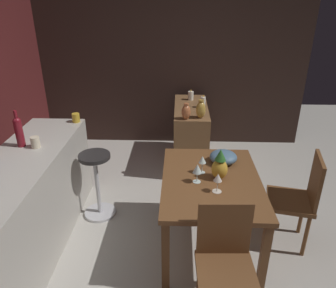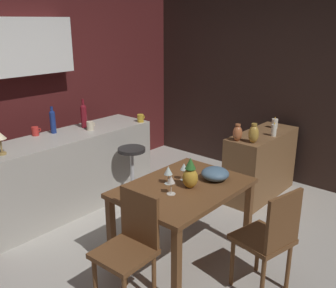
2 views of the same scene
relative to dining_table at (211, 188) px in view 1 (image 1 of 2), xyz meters
name	(u,v)px [view 1 (image 1 of 2)]	position (x,y,z in m)	size (l,w,h in m)	color
ground_plane	(174,252)	(-0.10, 0.32, -0.64)	(9.00, 9.00, 0.00)	#B7B2A8
wall_side_right	(158,59)	(2.45, 0.62, 0.66)	(0.10, 4.40, 2.60)	#33231E
dining_table	(211,188)	(0.00, 0.00, 0.00)	(1.17, 0.84, 0.74)	brown
kitchen_counter	(26,207)	(-0.06, 1.65, -0.19)	(2.10, 0.60, 0.90)	#B2ADA3
sideboard_cabinet	(190,135)	(1.71, 0.13, -0.23)	(1.10, 0.44, 0.82)	brown
chair_near_window	(225,261)	(-0.70, -0.05, -0.14)	(0.41, 0.41, 0.91)	brown
chair_by_doorway	(299,197)	(0.09, -0.81, -0.14)	(0.48, 0.48, 0.93)	brown
bar_stool	(97,183)	(0.45, 1.13, -0.26)	(0.34, 0.34, 0.72)	#262323
wine_glass_left	(218,179)	(-0.20, -0.03, 0.22)	(0.08, 0.08, 0.16)	silver
wine_glass_right	(202,160)	(0.10, 0.08, 0.22)	(0.07, 0.07, 0.16)	silver
wine_glass_center	(197,169)	(-0.05, 0.13, 0.22)	(0.08, 0.08, 0.17)	silver
pineapple_centerpiece	(220,166)	(0.01, -0.07, 0.21)	(0.14, 0.14, 0.28)	gold
fruit_bowl	(223,157)	(0.30, -0.13, 0.15)	(0.26, 0.26, 0.12)	slate
wine_bottle_ruby	(19,130)	(0.26, 1.74, 0.41)	(0.07, 0.07, 0.35)	maroon
cup_cream	(35,142)	(0.24, 1.60, 0.31)	(0.12, 0.08, 0.10)	beige
cup_mustard	(76,118)	(0.89, 1.42, 0.30)	(0.12, 0.08, 0.10)	gold
pillar_candle_tall	(191,96)	(2.01, 0.13, 0.24)	(0.08, 0.08, 0.15)	white
pillar_candle_short	(203,102)	(1.68, -0.03, 0.25)	(0.06, 0.06, 0.17)	white
vase_brass	(201,110)	(1.28, 0.03, 0.28)	(0.12, 0.12, 0.23)	#B78C38
vase_copper	(186,112)	(1.23, 0.20, 0.27)	(0.11, 0.11, 0.20)	#B26038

